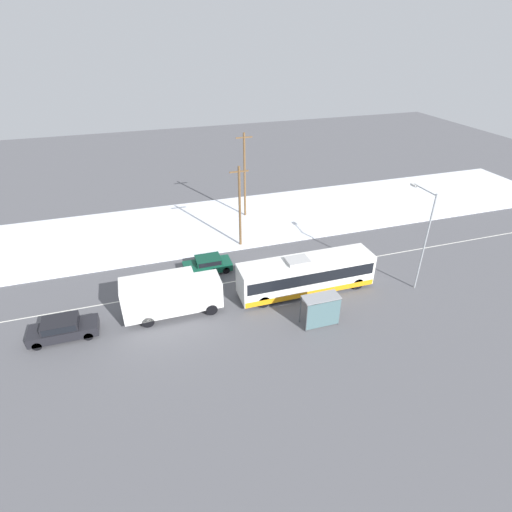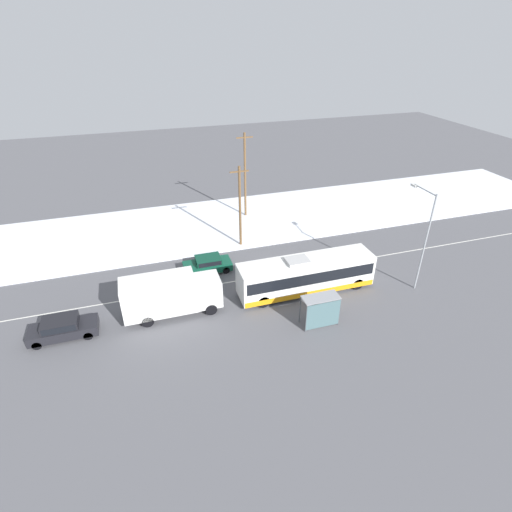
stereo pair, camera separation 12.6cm
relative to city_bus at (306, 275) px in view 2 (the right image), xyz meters
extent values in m
plane|color=#56565B|center=(-1.54, 3.00, -1.53)|extent=(120.00, 120.00, 0.00)
cube|color=silver|center=(-1.54, 14.69, -1.47)|extent=(80.00, 13.06, 0.12)
cube|color=silver|center=(-1.54, 3.00, -1.52)|extent=(60.00, 0.12, 0.00)
cube|color=white|center=(0.00, 0.00, 0.05)|extent=(11.23, 2.55, 2.61)
cube|color=black|center=(0.00, 0.00, 0.37)|extent=(10.78, 2.57, 0.99)
cube|color=orange|center=(0.00, 0.00, -1.02)|extent=(11.12, 2.57, 0.47)
cube|color=#B2B2B2|center=(-0.84, 0.00, 1.48)|extent=(1.80, 1.40, 0.24)
cylinder|color=black|center=(4.22, -1.13, -1.03)|extent=(1.00, 0.28, 1.00)
cylinder|color=black|center=(4.22, 1.14, -1.03)|extent=(1.00, 0.28, 1.00)
cylinder|color=black|center=(-4.01, -1.13, -1.03)|extent=(1.00, 0.28, 1.00)
cylinder|color=black|center=(-4.01, 1.14, -1.03)|extent=(1.00, 0.28, 1.00)
cube|color=silver|center=(-11.73, 0.19, 0.35)|extent=(5.37, 2.30, 2.77)
cube|color=silver|center=(-8.10, 0.19, 0.05)|extent=(1.90, 2.18, 2.16)
cube|color=black|center=(-7.17, 0.19, 0.48)|extent=(0.06, 1.96, 0.95)
cylinder|color=black|center=(-8.10, -0.83, -1.08)|extent=(0.90, 0.26, 0.90)
cylinder|color=black|center=(-8.10, 1.21, -1.08)|extent=(0.90, 0.26, 0.90)
cylinder|color=black|center=(-12.81, -0.83, -1.08)|extent=(0.90, 0.26, 0.90)
cylinder|color=black|center=(-12.81, 1.21, -1.08)|extent=(0.90, 0.26, 0.90)
cube|color=#0F4733|center=(-7.14, 5.28, -0.95)|extent=(4.21, 1.80, 0.70)
cube|color=#0D3C2B|center=(-7.04, 5.28, -0.35)|extent=(2.19, 1.66, 0.50)
cube|color=black|center=(-7.04, 5.28, -0.34)|extent=(2.02, 1.69, 0.40)
cylinder|color=black|center=(-8.55, 4.49, -1.21)|extent=(0.64, 0.22, 0.64)
cylinder|color=black|center=(-8.55, 6.07, -1.21)|extent=(0.64, 0.22, 0.64)
cylinder|color=black|center=(-5.64, 4.49, -1.21)|extent=(0.64, 0.22, 0.64)
cylinder|color=black|center=(-5.64, 6.07, -1.21)|extent=(0.64, 0.22, 0.64)
cube|color=black|center=(-18.51, -0.19, -0.94)|extent=(4.59, 1.80, 0.72)
cube|color=black|center=(-18.62, -0.19, -0.29)|extent=(2.39, 1.66, 0.59)
cube|color=black|center=(-18.62, -0.19, -0.28)|extent=(2.20, 1.69, 0.47)
cylinder|color=black|center=(-16.91, -0.98, -1.21)|extent=(0.64, 0.22, 0.64)
cylinder|color=black|center=(-16.91, 0.60, -1.21)|extent=(0.64, 0.22, 0.64)
cylinder|color=black|center=(-20.20, -0.98, -1.21)|extent=(0.64, 0.22, 0.64)
cylinder|color=black|center=(-20.20, 0.60, -1.21)|extent=(0.64, 0.22, 0.64)
cylinder|color=#23232D|center=(-0.77, -3.37, -1.11)|extent=(0.13, 0.13, 0.84)
cylinder|color=#23232D|center=(-0.52, -3.37, -1.11)|extent=(0.13, 0.13, 0.84)
cube|color=brown|center=(-0.65, -3.37, -0.34)|extent=(0.44, 0.24, 0.69)
sphere|color=tan|center=(-0.65, -3.37, 0.15)|extent=(0.29, 0.29, 0.29)
cylinder|color=brown|center=(-0.92, -3.37, -0.38)|extent=(0.11, 0.11, 0.66)
cylinder|color=brown|center=(-0.37, -3.37, -0.38)|extent=(0.11, 0.11, 0.66)
cube|color=gray|center=(-0.75, -4.26, 0.84)|extent=(2.69, 1.20, 0.06)
cube|color=slate|center=(-0.75, -4.84, -0.33)|extent=(2.59, 0.04, 2.16)
cylinder|color=#474C51|center=(-2.06, -3.70, -0.36)|extent=(0.08, 0.08, 2.34)
cylinder|color=#474C51|center=(0.55, -3.70, -0.36)|extent=(0.08, 0.08, 2.34)
cylinder|color=#474C51|center=(-2.06, -4.82, -0.36)|extent=(0.08, 0.08, 2.34)
cylinder|color=#474C51|center=(0.55, -4.82, -0.36)|extent=(0.08, 0.08, 2.34)
cylinder|color=#9EA3A8|center=(8.92, -2.47, 2.66)|extent=(0.14, 0.14, 8.38)
cylinder|color=#9EA3A8|center=(8.92, -1.20, 6.70)|extent=(0.10, 2.55, 0.10)
cube|color=silver|center=(8.92, 0.07, 6.63)|extent=(0.36, 0.60, 0.16)
cylinder|color=brown|center=(-3.01, 9.10, 2.53)|extent=(0.24, 0.24, 8.12)
cube|color=brown|center=(-3.01, 9.10, 6.09)|extent=(1.80, 0.12, 0.12)
cylinder|color=brown|center=(-0.59, 15.73, 3.20)|extent=(0.24, 0.24, 9.45)
cube|color=brown|center=(-0.59, 15.73, 7.42)|extent=(1.80, 0.12, 0.12)
camera|label=1|loc=(-12.18, -24.80, 17.70)|focal=28.00mm
camera|label=2|loc=(-12.05, -24.84, 17.70)|focal=28.00mm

